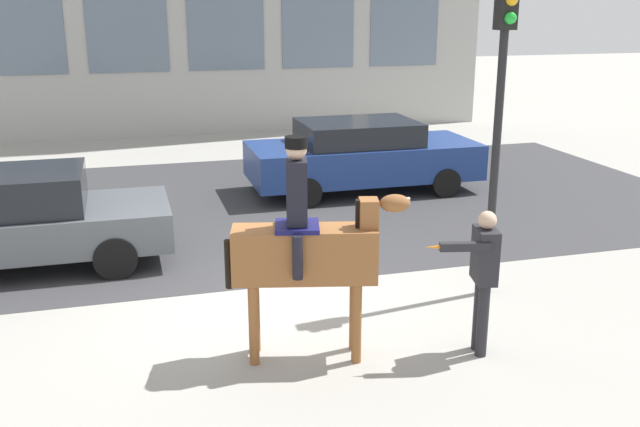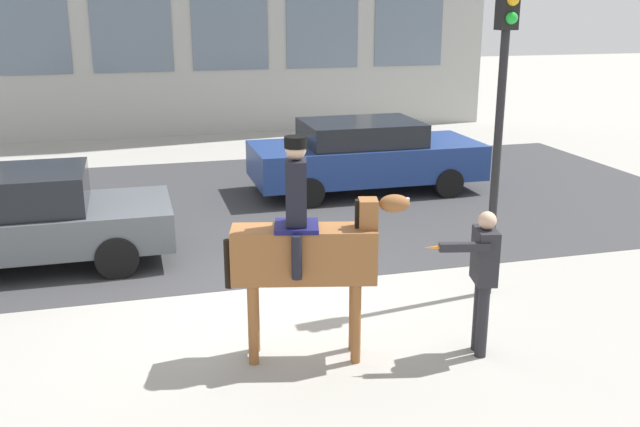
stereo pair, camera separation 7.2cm
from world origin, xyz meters
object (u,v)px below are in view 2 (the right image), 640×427
mounted_horse_lead (307,248)px  pedestrian_bystander (483,272)px  street_car_near_lane (17,218)px  street_car_far_lane (365,155)px  traffic_light (502,86)px

mounted_horse_lead → pedestrian_bystander: (1.89, -0.43, -0.31)m
mounted_horse_lead → street_car_near_lane: bearing=145.0°
mounted_horse_lead → pedestrian_bystander: size_ratio=1.50×
mounted_horse_lead → street_car_far_lane: mounted_horse_lead is taller
street_car_near_lane → traffic_light: bearing=-23.8°
traffic_light → mounted_horse_lead: bearing=-158.6°
pedestrian_bystander → street_car_far_lane: size_ratio=0.35×
street_car_near_lane → pedestrian_bystander: bearing=-38.9°
traffic_light → street_car_near_lane: bearing=156.2°
street_car_far_lane → traffic_light: (-0.12, -5.73, 2.05)m
traffic_light → street_car_far_lane: bearing=88.8°
street_car_far_lane → mounted_horse_lead: bearing=-113.4°
mounted_horse_lead → pedestrian_bystander: 1.96m
street_car_far_lane → traffic_light: 6.09m
pedestrian_bystander → street_car_near_lane: 6.91m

